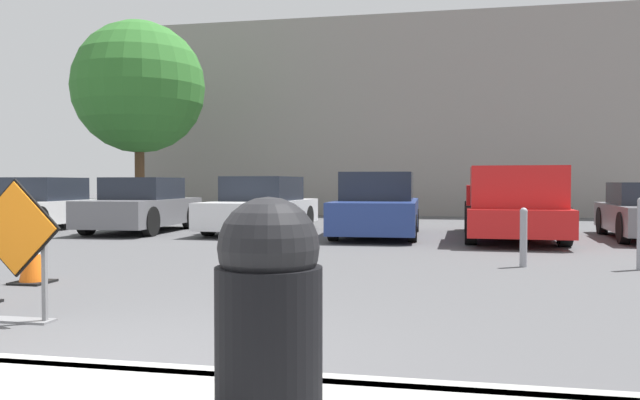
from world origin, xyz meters
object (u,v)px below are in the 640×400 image
at_px(parked_car_nearest, 42,205).
at_px(bollard_nearest, 523,236).
at_px(parked_car_third, 262,207).
at_px(parked_car_fourth, 378,207).
at_px(trash_bin, 269,308).
at_px(traffic_cone_second, 32,253).
at_px(pickup_truck, 512,207).
at_px(road_closed_sign, 17,244).
at_px(parked_car_second, 142,206).

relative_size(parked_car_nearest, bollard_nearest, 4.94).
distance_m(parked_car_third, parked_car_fourth, 3.14).
xyz_separation_m(parked_car_fourth, trash_bin, (0.75, -12.11, -0.01)).
height_order(traffic_cone_second, parked_car_nearest, parked_car_nearest).
relative_size(parked_car_nearest, parked_car_fourth, 0.98).
bearing_deg(parked_car_fourth, pickup_truck, 169.71).
distance_m(road_closed_sign, parked_car_fourth, 10.20).
height_order(parked_car_fourth, trash_bin, parked_car_fourth).
bearing_deg(pickup_truck, trash_bin, 80.35).
bearing_deg(parked_car_nearest, road_closed_sign, 122.74).
bearing_deg(bollard_nearest, parked_car_third, 135.75).
xyz_separation_m(parked_car_nearest, bollard_nearest, (12.03, -5.34, -0.18)).
relative_size(traffic_cone_second, pickup_truck, 0.15).
height_order(road_closed_sign, parked_car_second, parked_car_second).
relative_size(parked_car_fourth, bollard_nearest, 5.07).
xyz_separation_m(road_closed_sign, parked_car_fourth, (2.27, 9.95, -0.04)).
xyz_separation_m(parked_car_third, parked_car_fourth, (3.08, -0.60, 0.03)).
distance_m(traffic_cone_second, trash_bin, 6.03).
xyz_separation_m(parked_car_second, bollard_nearest, (8.94, -5.12, -0.18)).
height_order(parked_car_fourth, bollard_nearest, parked_car_fourth).
height_order(traffic_cone_second, parked_car_second, parked_car_second).
height_order(parked_car_nearest, parked_car_fourth, parked_car_fourth).
distance_m(parked_car_nearest, trash_bin, 15.91).
height_order(road_closed_sign, pickup_truck, pickup_truck).
xyz_separation_m(traffic_cone_second, trash_bin, (4.34, -4.18, 0.29)).
distance_m(parked_car_fourth, pickup_truck, 3.11).
bearing_deg(trash_bin, parked_car_nearest, 129.00).
height_order(traffic_cone_second, pickup_truck, pickup_truck).
bearing_deg(parked_car_second, trash_bin, 117.95).
bearing_deg(parked_car_fourth, parked_car_third, -12.65).
relative_size(road_closed_sign, parked_car_second, 0.32).
bearing_deg(bollard_nearest, pickup_truck, 86.19).
height_order(parked_car_nearest, trash_bin, parked_car_nearest).
bearing_deg(bollard_nearest, trash_bin, -106.03).
relative_size(traffic_cone_second, parked_car_nearest, 0.18).
bearing_deg(pickup_truck, road_closed_sign, 62.19).
bearing_deg(traffic_cone_second, trash_bin, -43.94).
bearing_deg(trash_bin, parked_car_second, 119.70).
bearing_deg(trash_bin, parked_car_fourth, 93.56).
bearing_deg(parked_car_fourth, road_closed_sign, 75.57).
distance_m(traffic_cone_second, bollard_nearest, 6.96).
height_order(road_closed_sign, trash_bin, road_closed_sign).
distance_m(parked_car_second, pickup_truck, 9.26).
bearing_deg(road_closed_sign, parked_car_fourth, 77.13).
height_order(parked_car_second, pickup_truck, pickup_truck).
height_order(pickup_truck, bollard_nearest, pickup_truck).
distance_m(parked_car_second, trash_bin, 13.98).
relative_size(road_closed_sign, traffic_cone_second, 1.65).
bearing_deg(parked_car_fourth, parked_car_nearest, -3.09).
bearing_deg(pickup_truck, parked_car_nearest, -1.71).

